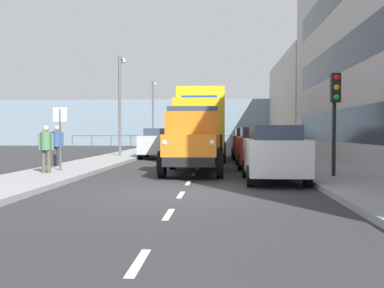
{
  "coord_description": "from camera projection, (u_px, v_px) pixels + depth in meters",
  "views": [
    {
      "loc": [
        -0.96,
        10.64,
        1.54
      ],
      "look_at": [
        0.28,
        -8.09,
        1.0
      ],
      "focal_mm": 40.21,
      "sensor_mm": 36.0,
      "label": 1
    }
  ],
  "objects": [
    {
      "name": "car_teal_oppositeside_1",
      "position": [
        171.0,
        141.0,
        30.57
      ],
      "size": [
        1.89,
        4.44,
        1.72
      ],
      "color": "#1E6670",
      "rests_on": "ground_plane"
    },
    {
      "name": "traffic_light_near",
      "position": [
        335.0,
        102.0,
        13.35
      ],
      "size": [
        0.28,
        0.41,
        3.2
      ],
      "color": "black",
      "rests_on": "sidewalk_left"
    },
    {
      "name": "lamp_post_promenade",
      "position": [
        120.0,
        96.0,
        25.2
      ],
      "size": [
        0.32,
        1.14,
        5.8
      ],
      "color": "#59595B",
      "rests_on": "sidewalk_right"
    },
    {
      "name": "pedestrian_by_lamp",
      "position": [
        46.0,
        145.0,
        14.44
      ],
      "size": [
        0.53,
        0.34,
        1.6
      ],
      "color": "#4C473D",
      "rests_on": "sidewalk_right"
    },
    {
      "name": "lorry_cargo_yellow",
      "position": [
        202.0,
        122.0,
        23.83
      ],
      "size": [
        2.58,
        8.2,
        3.87
      ],
      "color": "gold",
      "rests_on": "ground_plane"
    },
    {
      "name": "car_red_kerbside_1",
      "position": [
        258.0,
        147.0,
        18.32
      ],
      "size": [
        1.86,
        4.52,
        1.72
      ],
      "color": "#B21E1E",
      "rests_on": "ground_plane"
    },
    {
      "name": "lamp_post_far",
      "position": [
        153.0,
        108.0,
        37.5
      ],
      "size": [
        0.32,
        1.14,
        5.77
      ],
      "color": "#59595B",
      "rests_on": "sidewalk_right"
    },
    {
      "name": "sea_horizon",
      "position": [
        211.0,
        123.0,
        46.04
      ],
      "size": [
        80.0,
        0.8,
        5.0
      ],
      "primitive_type": "cube",
      "color": "gray",
      "rests_on": "ground_plane"
    },
    {
      "name": "sidewalk_left",
      "position": [
        298.0,
        161.0,
        21.39
      ],
      "size": [
        2.57,
        42.92,
        0.15
      ],
      "primitive_type": "cube",
      "color": "gray",
      "rests_on": "ground_plane"
    },
    {
      "name": "truck_vintage_orange",
      "position": [
        193.0,
        142.0,
        15.56
      ],
      "size": [
        2.17,
        5.64,
        2.43
      ],
      "color": "black",
      "rests_on": "ground_plane"
    },
    {
      "name": "road_centreline_markings",
      "position": [
        200.0,
        164.0,
        20.59
      ],
      "size": [
        0.12,
        38.38,
        0.01
      ],
      "color": "silver",
      "rests_on": "ground_plane"
    },
    {
      "name": "ground_plane",
      "position": [
        201.0,
        162.0,
        21.71
      ],
      "size": [
        80.0,
        80.0,
        0.0
      ],
      "primitive_type": "plane",
      "color": "#2D2D30"
    },
    {
      "name": "pedestrian_near_railing",
      "position": [
        57.0,
        142.0,
        17.28
      ],
      "size": [
        0.53,
        0.34,
        1.63
      ],
      "color": "#383342",
      "rests_on": "sidewalk_right"
    },
    {
      "name": "car_silver_oppositeside_0",
      "position": [
        159.0,
        143.0,
        24.83
      ],
      "size": [
        1.94,
        3.92,
        1.72
      ],
      "color": "#B7BABF",
      "rests_on": "ground_plane"
    },
    {
      "name": "car_maroon_kerbside_2",
      "position": [
        249.0,
        143.0,
        23.96
      ],
      "size": [
        1.93,
        4.44,
        1.72
      ],
      "color": "maroon",
      "rests_on": "ground_plane"
    },
    {
      "name": "seawall_railing",
      "position": [
        211.0,
        138.0,
        42.49
      ],
      "size": [
        28.08,
        0.08,
        1.2
      ],
      "color": "#4C5156",
      "rests_on": "ground_plane"
    },
    {
      "name": "sidewalk_right",
      "position": [
        108.0,
        160.0,
        22.03
      ],
      "size": [
        2.57,
        42.92,
        0.15
      ],
      "primitive_type": "cube",
      "color": "gray",
      "rests_on": "ground_plane"
    },
    {
      "name": "car_white_kerbside_near",
      "position": [
        274.0,
        153.0,
        13.08
      ],
      "size": [
        1.76,
        3.86,
        1.72
      ],
      "color": "white",
      "rests_on": "ground_plane"
    },
    {
      "name": "street_sign",
      "position": [
        60.0,
        128.0,
        15.34
      ],
      "size": [
        0.5,
        0.07,
        2.25
      ],
      "color": "#4C4C4C",
      "rests_on": "sidewalk_right"
    },
    {
      "name": "building_far_block",
      "position": [
        316.0,
        104.0,
        37.11
      ],
      "size": [
        6.17,
        15.68,
        7.81
      ],
      "color": "beige",
      "rests_on": "ground_plane"
    }
  ]
}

